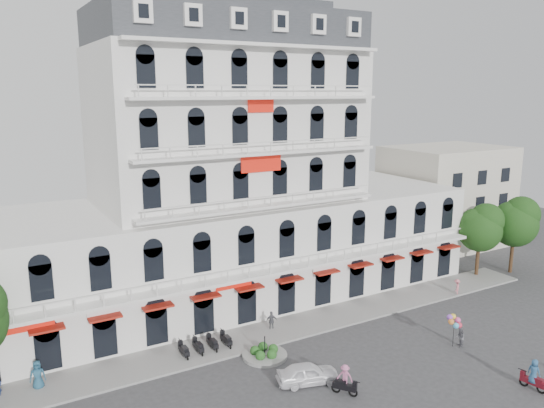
{
  "coord_description": "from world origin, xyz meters",
  "views": [
    {
      "loc": [
        -19.76,
        -24.17,
        18.49
      ],
      "look_at": [
        -0.1,
        10.0,
        10.08
      ],
      "focal_mm": 35.0,
      "sensor_mm": 36.0,
      "label": 1
    }
  ],
  "objects": [
    {
      "name": "tree_east_inner",
      "position": [
        24.05,
        9.98,
        5.21
      ],
      "size": [
        4.4,
        4.37,
        7.57
      ],
      "color": "#382314",
      "rests_on": "ground"
    },
    {
      "name": "sidewalk",
      "position": [
        0.0,
        9.0,
        0.08
      ],
      "size": [
        53.0,
        4.0,
        0.16
      ],
      "primitive_type": "cube",
      "color": "gray",
      "rests_on": "ground"
    },
    {
      "name": "rider_east",
      "position": [
        9.64,
        -6.09,
        1.01
      ],
      "size": [
        0.64,
        1.69,
        2.07
      ],
      "rotation": [
        0.0,
        0.0,
        1.75
      ],
      "color": "maroon",
      "rests_on": "ground"
    },
    {
      "name": "ground",
      "position": [
        0.0,
        0.0,
        0.0
      ],
      "size": [
        120.0,
        120.0,
        0.0
      ],
      "primitive_type": "plane",
      "color": "#38383A",
      "rests_on": "ground"
    },
    {
      "name": "parked_car",
      "position": [
        -2.27,
        1.63,
        0.69
      ],
      "size": [
        4.31,
        2.65,
        1.37
      ],
      "primitive_type": "imported",
      "rotation": [
        0.0,
        0.0,
        1.29
      ],
      "color": "white",
      "rests_on": "ground"
    },
    {
      "name": "traffic_island",
      "position": [
        -3.0,
        6.0,
        0.26
      ],
      "size": [
        3.2,
        3.2,
        1.6
      ],
      "color": "gray",
      "rests_on": "ground"
    },
    {
      "name": "tree_east_outer",
      "position": [
        28.05,
        8.98,
        5.55
      ],
      "size": [
        4.65,
        4.65,
        8.05
      ],
      "color": "#382314",
      "rests_on": "ground"
    },
    {
      "name": "flank_building_east",
      "position": [
        30.0,
        20.0,
        6.0
      ],
      "size": [
        14.0,
        10.0,
        12.0
      ],
      "primitive_type": "cube",
      "color": "beige",
      "rests_on": "ground"
    },
    {
      "name": "rider_center",
      "position": [
        -1.02,
        -0.63,
        1.06
      ],
      "size": [
        1.16,
        1.45,
        2.03
      ],
      "rotation": [
        0.0,
        0.0,
        5.33
      ],
      "color": "black",
      "rests_on": "ground"
    },
    {
      "name": "pedestrian_mid",
      "position": [
        -0.43,
        9.5,
        0.78
      ],
      "size": [
        0.99,
        0.64,
        1.57
      ],
      "primitive_type": "imported",
      "rotation": [
        0.0,
        0.0,
        2.84
      ],
      "color": "#58595F",
      "rests_on": "ground"
    },
    {
      "name": "parked_scooter_row",
      "position": [
        -6.35,
        8.8,
        0.0
      ],
      "size": [
        4.4,
        1.8,
        1.1
      ],
      "primitive_type": null,
      "color": "black",
      "rests_on": "ground"
    },
    {
      "name": "main_building",
      "position": [
        0.0,
        18.0,
        9.96
      ],
      "size": [
        45.0,
        15.0,
        25.8
      ],
      "color": "silver",
      "rests_on": "ground"
    },
    {
      "name": "pedestrian_right",
      "position": [
        18.06,
        7.33,
        0.77
      ],
      "size": [
        1.15,
        1.05,
        1.55
      ],
      "primitive_type": "imported",
      "rotation": [
        0.0,
        0.0,
        3.75
      ],
      "color": "#DC7482",
      "rests_on": "ground"
    },
    {
      "name": "balloon_vendor",
      "position": [
        10.05,
        0.31,
        1.33
      ],
      "size": [
        1.39,
        1.27,
        2.45
      ],
      "color": "slate",
      "rests_on": "ground"
    },
    {
      "name": "pedestrian_left",
      "position": [
        -17.43,
        9.5,
        0.97
      ],
      "size": [
        1.05,
        0.78,
        1.95
      ],
      "primitive_type": "imported",
      "rotation": [
        0.0,
        0.0,
        -0.18
      ],
      "color": "#24516C",
      "rests_on": "ground"
    }
  ]
}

